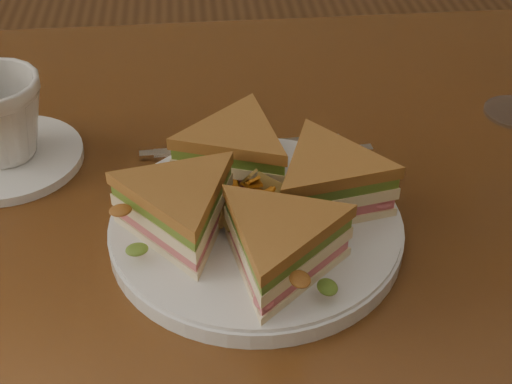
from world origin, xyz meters
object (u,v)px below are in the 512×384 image
knife (235,149)px  saucer (9,158)px  table (289,268)px  sandwich_wedges (256,196)px  plate (256,228)px  spoon (244,161)px

knife → saucer: (-0.23, 0.00, 0.00)m
table → knife: size_ratio=5.57×
sandwich_wedges → table: bearing=53.8°
plate → spoon: 0.11m
table → spoon: size_ratio=6.53×
plate → knife: (-0.01, 0.14, -0.01)m
plate → sandwich_wedges: sandwich_wedges is taller
saucer → table: bearing=-16.2°
table → saucer: (-0.28, 0.08, 0.10)m
sandwich_wedges → knife: sandwich_wedges is taller
saucer → spoon: bearing=-6.4°
sandwich_wedges → spoon: bearing=90.8°
plate → knife: plate is taller
spoon → saucer: same height
table → plate: bearing=-126.2°
spoon → knife: size_ratio=0.85×
spoon → sandwich_wedges: bearing=-94.5°
plate → knife: 0.14m
table → spoon: bearing=127.0°
table → spoon: (-0.04, 0.06, 0.10)m
spoon → knife: bearing=102.2°
knife → saucer: size_ratio=1.43×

